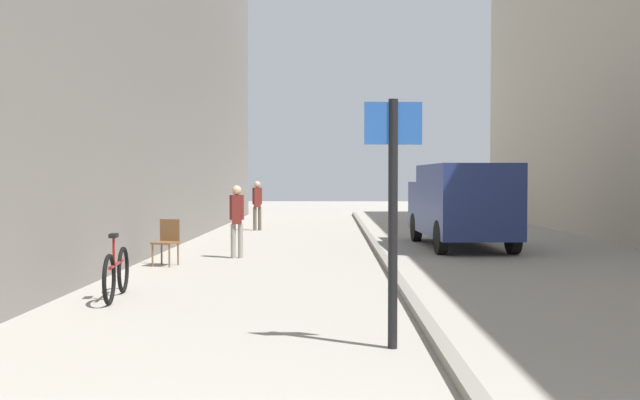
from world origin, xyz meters
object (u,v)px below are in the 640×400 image
street_sign_post (393,201)px  bicycle_leaning (116,273)px  delivery_van (461,203)px  cafe_chair_near_window (167,239)px  pedestrian_mid_block (237,216)px  pedestrian_main_foreground (257,202)px

street_sign_post → bicycle_leaning: size_ratio=1.47×
delivery_van → bicycle_leaning: 10.19m
bicycle_leaning → cafe_chair_near_window: bearing=86.2°
pedestrian_mid_block → cafe_chair_near_window: pedestrian_mid_block is taller
pedestrian_mid_block → cafe_chair_near_window: bearing=-136.9°
pedestrian_mid_block → bicycle_leaning: pedestrian_mid_block is taller
pedestrian_main_foreground → cafe_chair_near_window: size_ratio=1.79×
pedestrian_mid_block → cafe_chair_near_window: size_ratio=1.72×
street_sign_post → cafe_chair_near_window: 8.05m
pedestrian_main_foreground → delivery_van: size_ratio=0.33×
pedestrian_main_foreground → pedestrian_mid_block: pedestrian_main_foreground is taller
bicycle_leaning → cafe_chair_near_window: size_ratio=1.88×
delivery_van → bicycle_leaning: bearing=-132.5°
pedestrian_main_foreground → bicycle_leaning: bearing=-106.6°
pedestrian_mid_block → delivery_van: delivery_van is taller
street_sign_post → bicycle_leaning: bearing=-41.0°
pedestrian_mid_block → delivery_van: size_ratio=0.32×
cafe_chair_near_window → bicycle_leaning: bearing=107.3°
delivery_van → cafe_chair_near_window: size_ratio=5.37×
delivery_van → pedestrian_main_foreground: bearing=132.5°
delivery_van → pedestrian_mid_block: bearing=-157.7°
pedestrian_main_foreground → cafe_chair_near_window: 9.71m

